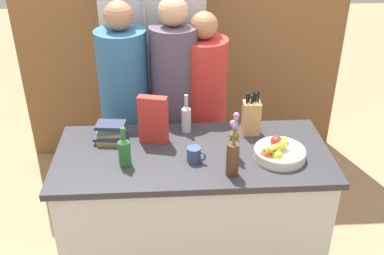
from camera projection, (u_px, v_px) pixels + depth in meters
The scene contains 15 objects.
kitchen_island at pixel (193, 211), 2.91m from camera, with size 1.65×0.74×0.90m.
back_wall_wood at pixel (182, 17), 3.82m from camera, with size 2.85×0.12×2.60m.
refrigerator at pixel (156, 65), 3.64m from camera, with size 0.76×0.63×2.01m.
fruit_bowl at pixel (279, 152), 2.62m from camera, with size 0.30×0.30×0.11m.
knife_block at pixel (251, 117), 2.83m from camera, with size 0.11×0.09×0.30m.
flower_vase at pixel (233, 154), 2.42m from camera, with size 0.07×0.07×0.39m.
cereal_box at pixel (153, 120), 2.73m from camera, with size 0.19×0.10×0.30m.
coffee_mug at pixel (195, 154), 2.59m from camera, with size 0.11×0.08×0.09m.
book_stack at pixel (111, 132), 2.78m from camera, with size 0.21×0.15×0.12m.
bottle_oil at pixel (186, 117), 2.86m from camera, with size 0.06×0.06×0.26m.
bottle_vinegar at pixel (235, 142), 2.59m from camera, with size 0.06×0.06×0.26m.
bottle_wine at pixel (124, 150), 2.53m from camera, with size 0.07×0.07×0.24m.
person_at_sink at pixel (125, 104), 3.19m from camera, with size 0.35×0.35×1.66m.
person_in_blue at pixel (175, 101), 3.19m from camera, with size 0.33×0.33×1.69m.
person_in_red_tee at pixel (203, 107), 3.24m from camera, with size 0.33×0.33×1.58m.
Camera 1 is at (-0.14, -2.26, 2.35)m, focal length 42.00 mm.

